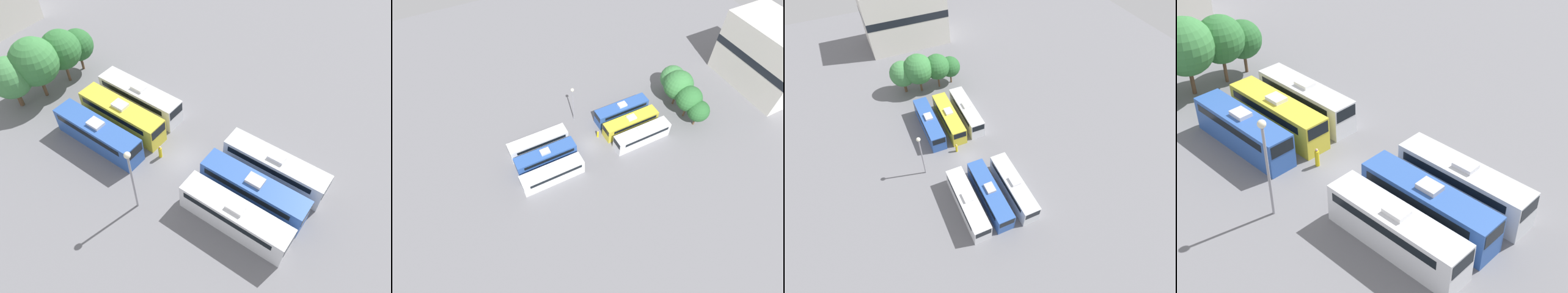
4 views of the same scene
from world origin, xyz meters
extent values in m
plane|color=slate|center=(0.00, 0.00, 0.00)|extent=(117.79, 117.79, 0.00)
cube|color=silver|center=(-3.47, -8.36, 1.52)|extent=(2.41, 10.54, 3.03)
cube|color=black|center=(-3.47, -8.10, 2.35)|extent=(2.45, 8.96, 0.67)
cube|color=black|center=(-3.47, -13.62, 2.35)|extent=(2.12, 0.08, 1.06)
cube|color=white|center=(-3.47, -8.36, 3.21)|extent=(1.20, 1.60, 0.35)
cube|color=#2D56A8|center=(-0.11, -8.31, 1.52)|extent=(2.41, 10.54, 3.03)
cube|color=black|center=(-0.11, -8.05, 2.35)|extent=(2.45, 8.96, 0.67)
cube|color=black|center=(-0.11, -13.57, 2.35)|extent=(2.12, 0.08, 1.06)
cube|color=#B2B2B7|center=(-0.11, -8.31, 3.21)|extent=(1.20, 1.60, 0.35)
cube|color=silver|center=(3.50, -8.63, 1.52)|extent=(2.41, 10.54, 3.03)
cube|color=black|center=(3.50, -8.36, 2.35)|extent=(2.45, 8.96, 0.67)
cube|color=black|center=(3.50, -13.89, 2.35)|extent=(2.12, 0.08, 1.06)
cube|color=silver|center=(3.50, -8.63, 3.21)|extent=(1.20, 1.60, 0.35)
cube|color=#2D56A8|center=(-3.50, 8.61, 1.52)|extent=(2.41, 10.54, 3.03)
cube|color=black|center=(-3.50, 8.87, 2.35)|extent=(2.45, 8.96, 0.67)
cube|color=black|center=(-3.50, 3.34, 2.35)|extent=(2.12, 0.08, 1.06)
cube|color=silver|center=(-3.50, 8.61, 3.21)|extent=(1.20, 1.60, 0.35)
cube|color=gold|center=(0.01, 8.47, 1.52)|extent=(2.41, 10.54, 3.03)
cube|color=black|center=(0.01, 8.73, 2.35)|extent=(2.45, 8.96, 0.67)
cube|color=black|center=(0.01, 3.21, 2.35)|extent=(2.12, 0.08, 1.06)
cube|color=white|center=(0.01, 8.47, 3.21)|extent=(1.20, 1.60, 0.35)
cube|color=silver|center=(3.38, 8.76, 1.52)|extent=(2.41, 10.54, 3.03)
cube|color=black|center=(3.38, 9.03, 2.35)|extent=(2.45, 8.96, 0.67)
cube|color=black|center=(3.38, 3.50, 2.35)|extent=(2.12, 0.08, 1.06)
cube|color=white|center=(3.38, 8.76, 3.21)|extent=(1.20, 1.60, 0.35)
cylinder|color=gold|center=(-1.07, 2.22, 0.69)|extent=(0.36, 0.36, 1.39)
sphere|color=tan|center=(-1.07, 2.22, 1.51)|extent=(0.24, 0.24, 0.24)
cylinder|color=gray|center=(-7.01, 0.18, 3.71)|extent=(0.20, 0.20, 7.41)
sphere|color=#EAE5C6|center=(-7.01, 0.18, 7.59)|extent=(0.60, 0.60, 0.60)
cylinder|color=brown|center=(-4.57, 20.68, 1.22)|extent=(0.53, 0.53, 2.44)
sphere|color=#428447|center=(-4.57, 20.68, 4.12)|extent=(4.80, 4.80, 4.80)
cylinder|color=brown|center=(-1.69, 19.69, 1.50)|extent=(0.40, 0.40, 3.01)
sphere|color=#387A3D|center=(-1.69, 19.69, 4.96)|extent=(5.58, 5.58, 5.58)
cylinder|color=brown|center=(1.89, 19.51, 1.46)|extent=(0.34, 0.34, 2.92)
sphere|color=#2D6B33|center=(1.89, 19.51, 4.60)|extent=(4.78, 4.78, 4.78)
cylinder|color=brown|center=(4.54, 19.85, 1.13)|extent=(0.32, 0.32, 2.26)
sphere|color=#28602D|center=(4.54, 19.85, 3.65)|extent=(3.98, 3.98, 3.98)
camera|label=1|loc=(-19.45, -15.64, 31.39)|focal=35.00mm
camera|label=2|loc=(29.09, -15.26, 44.41)|focal=28.00mm
camera|label=3|loc=(-10.63, -28.62, 38.33)|focal=28.00mm
camera|label=4|loc=(-23.01, -25.17, 26.31)|focal=50.00mm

